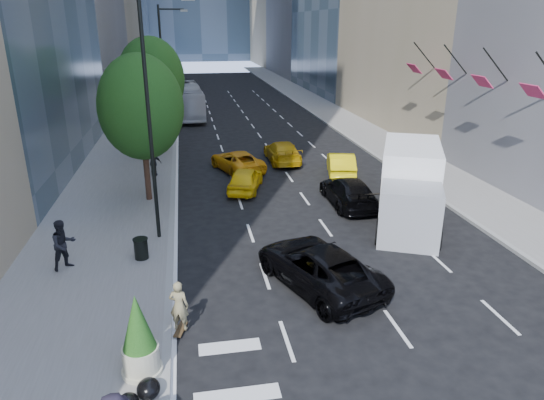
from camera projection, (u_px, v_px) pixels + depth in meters
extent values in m
plane|color=black|center=(329.00, 270.00, 18.51)|extent=(160.00, 160.00, 0.00)
cube|color=slate|center=(143.00, 125.00, 44.73)|extent=(6.00, 120.00, 0.15)
cube|color=slate|center=(340.00, 118.00, 47.89)|extent=(4.00, 120.00, 0.15)
cylinder|color=black|center=(149.00, 122.00, 19.37)|extent=(0.16, 0.16, 10.00)
cylinder|color=black|center=(163.00, 77.00, 36.01)|extent=(0.16, 0.16, 10.00)
cylinder|color=black|center=(171.00, 9.00, 34.55)|extent=(1.80, 0.12, 0.12)
cube|color=#99998C|center=(184.00, 11.00, 34.73)|extent=(0.50, 0.22, 0.15)
cylinder|color=black|center=(147.00, 170.00, 25.05)|extent=(0.30, 0.30, 3.15)
ellipsoid|color=#16370F|center=(141.00, 107.00, 23.93)|extent=(4.20, 4.20, 5.25)
cylinder|color=black|center=(155.00, 129.00, 34.26)|extent=(0.30, 0.30, 3.38)
ellipsoid|color=#16370F|center=(151.00, 79.00, 33.06)|extent=(4.50, 4.50, 5.62)
cylinder|color=black|center=(162.00, 104.00, 46.35)|extent=(0.30, 0.30, 2.93)
ellipsoid|color=#16370F|center=(159.00, 72.00, 45.32)|extent=(3.90, 3.90, 4.88)
cylinder|color=black|center=(171.00, 83.00, 53.49)|extent=(0.14, 0.14, 5.20)
imported|color=black|center=(170.00, 68.00, 52.95)|extent=(2.48, 0.53, 1.00)
cube|color=#B72A56|center=(533.00, 91.00, 21.90)|extent=(0.64, 1.30, 0.64)
cylinder|color=black|center=(496.00, 64.00, 25.42)|extent=(1.75, 0.08, 1.75)
cube|color=#B72A56|center=(482.00, 81.00, 25.60)|extent=(0.64, 1.30, 0.64)
cylinder|color=black|center=(455.00, 59.00, 29.12)|extent=(1.75, 0.08, 1.75)
cube|color=#B72A56|center=(444.00, 74.00, 29.30)|extent=(0.64, 1.30, 0.64)
cylinder|color=black|center=(424.00, 55.00, 32.81)|extent=(1.75, 0.08, 1.75)
cube|color=#B72A56|center=(414.00, 68.00, 33.00)|extent=(0.64, 1.30, 0.64)
imported|color=olive|center=(179.00, 309.00, 14.53)|extent=(0.68, 0.54, 1.62)
imported|color=black|center=(318.00, 266.00, 17.21)|extent=(4.35, 6.06, 1.53)
imported|color=black|center=(348.00, 191.00, 24.99)|extent=(2.05, 4.96, 1.44)
imported|color=yellow|center=(245.00, 179.00, 27.14)|extent=(2.67, 4.22, 1.34)
imported|color=yellow|center=(341.00, 164.00, 29.84)|extent=(2.50, 4.63, 1.45)
imported|color=orange|center=(237.00, 161.00, 30.82)|extent=(3.55, 5.10, 1.29)
imported|color=#D6A10B|center=(282.00, 152.00, 32.82)|extent=(1.98, 4.86, 1.41)
imported|color=silver|center=(187.00, 100.00, 48.74)|extent=(3.21, 11.62, 3.21)
cube|color=white|center=(410.00, 174.00, 23.54)|extent=(4.43, 5.61, 2.92)
cube|color=gray|center=(409.00, 215.00, 20.45)|extent=(3.16, 3.00, 2.49)
cylinder|color=black|center=(380.00, 232.00, 20.56)|extent=(0.79, 1.14, 1.08)
cylinder|color=black|center=(436.00, 238.00, 20.03)|extent=(0.79, 1.14, 1.08)
cylinder|color=black|center=(385.00, 189.00, 25.88)|extent=(0.79, 1.14, 1.08)
cylinder|color=black|center=(430.00, 193.00, 25.35)|extent=(0.79, 1.14, 1.08)
imported|color=black|center=(63.00, 245.00, 18.04)|extent=(1.20, 1.16, 1.94)
imported|color=black|center=(154.00, 163.00, 29.26)|extent=(0.97, 0.49, 1.59)
cylinder|color=black|center=(141.00, 249.00, 18.99)|extent=(0.54, 0.54, 0.81)
cylinder|color=#B8B599|center=(141.00, 359.00, 12.77)|extent=(0.97, 0.97, 0.78)
cone|color=#16370F|center=(137.00, 322.00, 12.37)|extent=(0.87, 0.87, 1.55)
ellipsoid|color=black|center=(148.00, 389.00, 11.94)|extent=(0.58, 0.64, 0.49)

